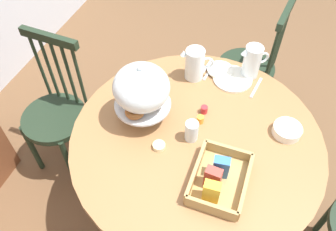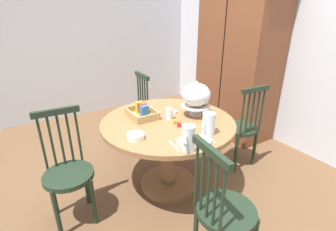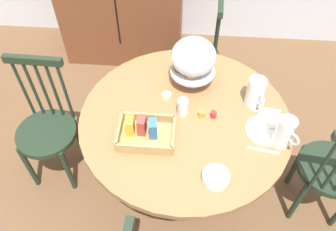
# 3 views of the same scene
# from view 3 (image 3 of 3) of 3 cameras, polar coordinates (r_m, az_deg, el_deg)

# --- Properties ---
(ground_plane) EXTENTS (10.00, 10.00, 0.00)m
(ground_plane) POSITION_cam_3_polar(r_m,az_deg,el_deg) (2.61, 0.50, -10.30)
(ground_plane) COLOR brown
(dining_table) EXTENTS (1.24, 1.24, 0.74)m
(dining_table) POSITION_cam_3_polar(r_m,az_deg,el_deg) (2.15, 2.66, -3.69)
(dining_table) COLOR olive
(dining_table) RESTS_ON ground_plane
(windsor_chair_near_window) EXTENTS (0.40, 0.40, 0.97)m
(windsor_chair_near_window) POSITION_cam_3_polar(r_m,az_deg,el_deg) (2.43, -19.57, -2.34)
(windsor_chair_near_window) COLOR #1E2D1E
(windsor_chair_near_window) RESTS_ON ground_plane
(windsor_chair_facing_door) EXTENTS (0.40, 0.40, 0.97)m
(windsor_chair_facing_door) POSITION_cam_3_polar(r_m,az_deg,el_deg) (2.33, 25.66, -8.49)
(windsor_chair_facing_door) COLOR #1E2D1E
(windsor_chair_facing_door) RESTS_ON ground_plane
(windsor_chair_far_side) EXTENTS (0.40, 0.40, 0.97)m
(windsor_chair_far_side) POSITION_cam_3_polar(r_m,az_deg,el_deg) (2.85, 4.97, 10.11)
(windsor_chair_far_side) COLOR #1E2D1E
(windsor_chair_far_side) RESTS_ON ground_plane
(pastry_stand_with_dome) EXTENTS (0.28, 0.28, 0.34)m
(pastry_stand_with_dome) POSITION_cam_3_polar(r_m,az_deg,el_deg) (2.06, 4.29, 9.60)
(pastry_stand_with_dome) COLOR silver
(pastry_stand_with_dome) RESTS_ON dining_table
(orange_juice_pitcher) EXTENTS (0.13, 0.16, 0.19)m
(orange_juice_pitcher) POSITION_cam_3_polar(r_m,az_deg,el_deg) (1.90, 18.87, -2.85)
(orange_juice_pitcher) COLOR silver
(orange_juice_pitcher) RESTS_ON dining_table
(milk_pitcher) EXTENTS (0.11, 0.18, 0.19)m
(milk_pitcher) POSITION_cam_3_polar(r_m,az_deg,el_deg) (2.06, 14.44, 3.66)
(milk_pitcher) COLOR silver
(milk_pitcher) RESTS_ON dining_table
(cereal_basket) EXTENTS (0.32, 0.24, 0.12)m
(cereal_basket) POSITION_cam_3_polar(r_m,az_deg,el_deg) (1.87, -3.92, -2.75)
(cereal_basket) COLOR tan
(cereal_basket) RESTS_ON dining_table
(china_plate_large) EXTENTS (0.22, 0.22, 0.01)m
(china_plate_large) POSITION_cam_3_polar(r_m,az_deg,el_deg) (1.99, 15.95, -2.40)
(china_plate_large) COLOR white
(china_plate_large) RESTS_ON dining_table
(china_plate_small) EXTENTS (0.15, 0.15, 0.01)m
(china_plate_small) POSITION_cam_3_polar(r_m,az_deg,el_deg) (2.05, 16.80, -0.46)
(china_plate_small) COLOR white
(china_plate_small) RESTS_ON china_plate_large
(cereal_bowl) EXTENTS (0.14, 0.14, 0.04)m
(cereal_bowl) POSITION_cam_3_polar(r_m,az_deg,el_deg) (1.74, 8.03, -10.25)
(cereal_bowl) COLOR white
(cereal_bowl) RESTS_ON dining_table
(drinking_glass) EXTENTS (0.06, 0.06, 0.11)m
(drinking_glass) POSITION_cam_3_polar(r_m,az_deg,el_deg) (1.97, 2.48, 1.43)
(drinking_glass) COLOR silver
(drinking_glass) RESTS_ON dining_table
(butter_dish) EXTENTS (0.06, 0.06, 0.02)m
(butter_dish) POSITION_cam_3_polar(r_m,az_deg,el_deg) (2.09, -0.27, 3.39)
(butter_dish) COLOR beige
(butter_dish) RESTS_ON dining_table
(jam_jar_strawberry) EXTENTS (0.04, 0.04, 0.04)m
(jam_jar_strawberry) POSITION_cam_3_polar(r_m,az_deg,el_deg) (1.99, 7.65, 0.18)
(jam_jar_strawberry) COLOR #B7282D
(jam_jar_strawberry) RESTS_ON dining_table
(jam_jar_apricot) EXTENTS (0.04, 0.04, 0.04)m
(jam_jar_apricot) POSITION_cam_3_polar(r_m,az_deg,el_deg) (1.99, 5.64, 0.30)
(jam_jar_apricot) COLOR orange
(jam_jar_apricot) RESTS_ON dining_table
(table_knife) EXTENTS (0.17, 0.04, 0.01)m
(table_knife) POSITION_cam_3_polar(r_m,az_deg,el_deg) (2.09, 16.13, 0.50)
(table_knife) COLOR silver
(table_knife) RESTS_ON dining_table
(dinner_fork) EXTENTS (0.17, 0.04, 0.01)m
(dinner_fork) POSITION_cam_3_polar(r_m,az_deg,el_deg) (2.11, 16.17, 1.10)
(dinner_fork) COLOR silver
(dinner_fork) RESTS_ON dining_table
(soup_spoon) EXTENTS (0.17, 0.04, 0.01)m
(soup_spoon) POSITION_cam_3_polar(r_m,az_deg,el_deg) (1.91, 15.72, -5.69)
(soup_spoon) COLOR silver
(soup_spoon) RESTS_ON dining_table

